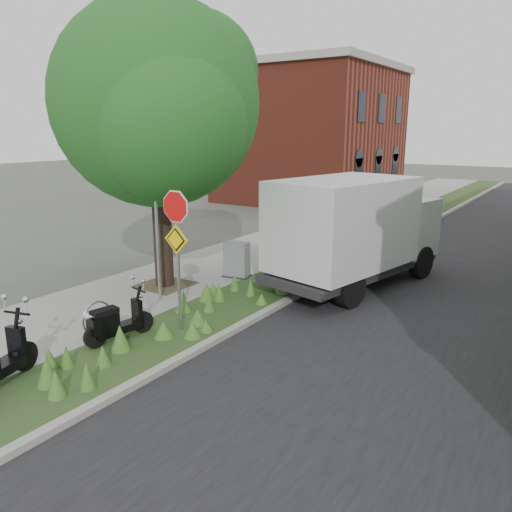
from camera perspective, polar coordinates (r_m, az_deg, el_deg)
The scene contains 13 objects.
ground at distance 10.09m, azimuth -4.87°, elevation -11.81°, with size 120.00×120.00×0.00m, color #4C5147.
sidewalk_near at distance 20.21m, azimuth 3.42°, elevation 1.77°, with size 3.50×60.00×0.12m, color gray.
verge at distance 19.01m, azimuth 10.58°, elevation 0.75°, with size 2.00×60.00×0.12m, color #2B431C.
kerb_near at distance 18.65m, azimuth 13.39°, elevation 0.35°, with size 0.20×60.00×0.13m, color #9E9991.
road at distance 17.80m, azimuth 23.95°, elevation -1.36°, with size 7.00×60.00×0.01m, color black.
street_tree_main at distance 13.93m, azimuth -11.30°, elevation 15.56°, with size 6.21×5.54×7.66m.
bare_post at distance 12.76m, azimuth -11.28°, elevation 3.59°, with size 0.08×0.08×4.00m.
bike_hoop at distance 11.30m, azimuth -17.71°, elevation -6.78°, with size 0.06×0.78×0.77m.
sign_assembly at distance 10.64m, azimuth -9.07°, elevation 2.70°, with size 0.94×0.08×3.22m.
brick_building at distance 32.78m, azimuth 6.37°, elevation 13.82°, with size 9.40×10.40×8.30m.
scooter_near at distance 10.84m, azimuth -16.15°, elevation -7.62°, with size 0.52×1.60×0.76m.
box_truck at distance 14.47m, azimuth 11.21°, elevation 3.30°, with size 3.41×6.24×2.67m.
utility_cabinet at distance 14.95m, azimuth -2.21°, elevation -0.47°, with size 0.88×0.67×1.05m.
Camera 1 is at (5.73, -7.03, 4.43)m, focal length 35.00 mm.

